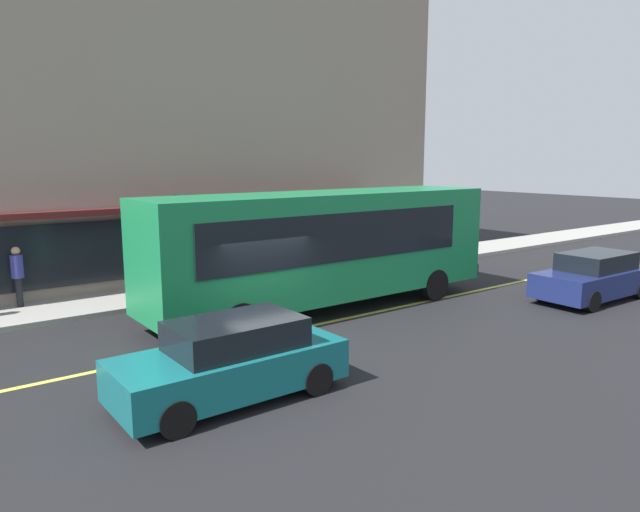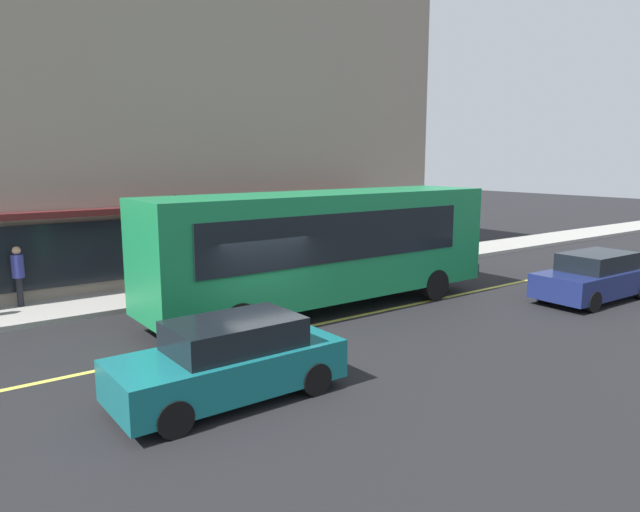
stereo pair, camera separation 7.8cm
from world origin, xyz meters
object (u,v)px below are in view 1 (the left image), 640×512
Objects in this scene: bus at (326,244)px; traffic_light at (181,221)px; pedestrian_at_corner at (17,271)px; pedestrian_mid_block at (345,240)px; car_teal at (231,361)px; car_navy at (593,277)px.

bus is 4.71m from traffic_light.
pedestrian_at_corner is (-4.44, 1.60, -1.30)m from traffic_light.
pedestrian_mid_block is 11.48m from pedestrian_at_corner.
car_teal is 9.55m from pedestrian_at_corner.
bus is 5.84m from pedestrian_mid_block.
car_navy is at bearing -66.81° from pedestrian_mid_block.
bus reaches higher than traffic_light.
pedestrian_mid_block is (-3.53, 8.23, 0.54)m from car_navy.
car_navy is at bearing -0.15° from car_teal.
bus is 2.58× the size of car_teal.
traffic_light is 1.79× the size of pedestrian_at_corner.
bus is 6.24× the size of pedestrian_at_corner.
pedestrian_at_corner is at bearing 147.99° from car_navy.
pedestrian_at_corner is at bearing 174.41° from pedestrian_mid_block.
bus reaches higher than pedestrian_at_corner.
car_teal is 12.48m from pedestrian_mid_block.
bus is 6.81m from car_teal.
pedestrian_mid_block reaches higher than car_navy.
pedestrian_at_corner is (-7.37, 5.25, -0.76)m from bus.
pedestrian_mid_block reaches higher than pedestrian_at_corner.
car_teal is (-2.40, -7.72, -1.79)m from traffic_light.
traffic_light reaches higher than car_navy.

